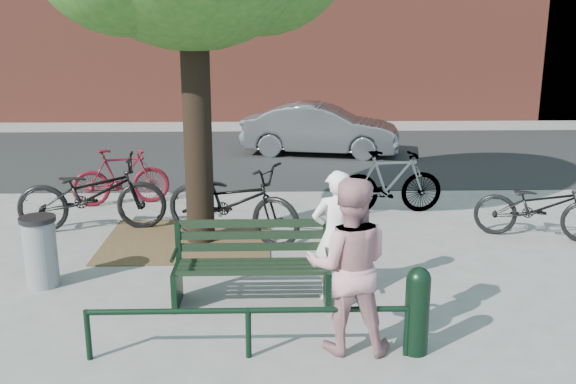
{
  "coord_description": "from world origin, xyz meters",
  "views": [
    {
      "loc": [
        0.22,
        -6.71,
        3.07
      ],
      "look_at": [
        0.43,
        1.0,
        1.04
      ],
      "focal_mm": 40.0,
      "sensor_mm": 36.0,
      "label": 1
    }
  ],
  "objects_px": {
    "litter_bin": "(40,251)",
    "bicycle_c": "(232,202)",
    "park_bench": "(252,262)",
    "person_left": "(336,236)",
    "person_right": "(349,266)",
    "bollard": "(417,308)",
    "parked_car": "(321,129)"
  },
  "relations": [
    {
      "from": "litter_bin",
      "to": "bicycle_c",
      "type": "relative_size",
      "value": 0.39
    },
    {
      "from": "park_bench",
      "to": "bicycle_c",
      "type": "bearing_deg",
      "value": 99.1
    },
    {
      "from": "person_left",
      "to": "person_right",
      "type": "bearing_deg",
      "value": 81.87
    },
    {
      "from": "litter_bin",
      "to": "park_bench",
      "type": "bearing_deg",
      "value": -11.58
    },
    {
      "from": "park_bench",
      "to": "person_left",
      "type": "bearing_deg",
      "value": 4.28
    },
    {
      "from": "person_right",
      "to": "bollard",
      "type": "bearing_deg",
      "value": 175.99
    },
    {
      "from": "person_left",
      "to": "bicycle_c",
      "type": "height_order",
      "value": "person_left"
    },
    {
      "from": "bicycle_c",
      "to": "parked_car",
      "type": "bearing_deg",
      "value": 12.7
    },
    {
      "from": "park_bench",
      "to": "parked_car",
      "type": "relative_size",
      "value": 0.47
    },
    {
      "from": "park_bench",
      "to": "person_right",
      "type": "distance_m",
      "value": 1.52
    },
    {
      "from": "bollard",
      "to": "bicycle_c",
      "type": "bearing_deg",
      "value": 119.87
    },
    {
      "from": "person_left",
      "to": "parked_car",
      "type": "xyz_separation_m",
      "value": [
        0.47,
        8.4,
        -0.14
      ]
    },
    {
      "from": "litter_bin",
      "to": "parked_car",
      "type": "height_order",
      "value": "parked_car"
    },
    {
      "from": "park_bench",
      "to": "bollard",
      "type": "height_order",
      "value": "park_bench"
    },
    {
      "from": "bollard",
      "to": "litter_bin",
      "type": "bearing_deg",
      "value": 157.1
    },
    {
      "from": "bollard",
      "to": "bicycle_c",
      "type": "xyz_separation_m",
      "value": [
        -1.95,
        3.39,
        0.11
      ]
    },
    {
      "from": "park_bench",
      "to": "bollard",
      "type": "distance_m",
      "value": 2.02
    },
    {
      "from": "person_left",
      "to": "bicycle_c",
      "type": "distance_m",
      "value": 2.46
    },
    {
      "from": "person_left",
      "to": "litter_bin",
      "type": "xyz_separation_m",
      "value": [
        -3.49,
        0.45,
        -0.32
      ]
    },
    {
      "from": "litter_bin",
      "to": "person_left",
      "type": "bearing_deg",
      "value": -7.34
    },
    {
      "from": "person_right",
      "to": "parked_car",
      "type": "height_order",
      "value": "person_right"
    },
    {
      "from": "park_bench",
      "to": "person_right",
      "type": "xyz_separation_m",
      "value": [
        0.95,
        -1.13,
        0.38
      ]
    },
    {
      "from": "park_bench",
      "to": "litter_bin",
      "type": "bearing_deg",
      "value": 168.42
    },
    {
      "from": "person_left",
      "to": "bollard",
      "type": "xyz_separation_m",
      "value": [
        0.65,
        -1.3,
        -0.29
      ]
    },
    {
      "from": "bollard",
      "to": "parked_car",
      "type": "relative_size",
      "value": 0.23
    },
    {
      "from": "person_left",
      "to": "litter_bin",
      "type": "relative_size",
      "value": 1.74
    },
    {
      "from": "litter_bin",
      "to": "parked_car",
      "type": "relative_size",
      "value": 0.23
    },
    {
      "from": "bicycle_c",
      "to": "person_right",
      "type": "bearing_deg",
      "value": -130.12
    },
    {
      "from": "park_bench",
      "to": "litter_bin",
      "type": "height_order",
      "value": "park_bench"
    },
    {
      "from": "person_left",
      "to": "parked_car",
      "type": "bearing_deg",
      "value": -101.36
    },
    {
      "from": "person_left",
      "to": "litter_bin",
      "type": "height_order",
      "value": "person_left"
    },
    {
      "from": "person_left",
      "to": "parked_car",
      "type": "relative_size",
      "value": 0.4
    }
  ]
}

